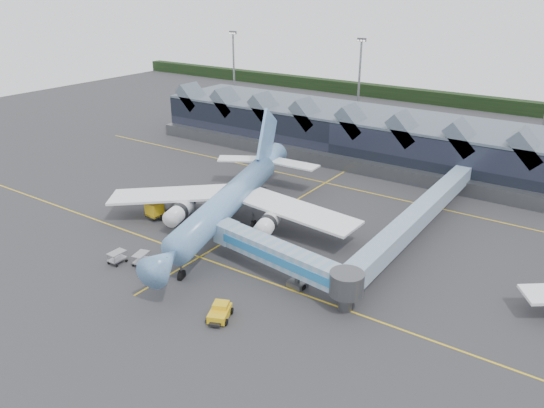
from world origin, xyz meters
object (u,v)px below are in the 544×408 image
Objects in this scene: fuel_truck at (172,202)px; pushback_tug at (220,312)px; main_airliner at (232,198)px; jet_bridge at (291,261)px.

pushback_tug is (25.83, -18.85, -1.04)m from fuel_truck.
fuel_truck reaches higher than pushback_tug.
main_airliner reaches higher than pushback_tug.
main_airliner is at bearing 102.31° from pushback_tug.
fuel_truck is 31.99m from pushback_tug.
jet_bridge is 29.71m from fuel_truck.
jet_bridge is at bearing -10.86° from fuel_truck.
main_airliner reaches higher than fuel_truck.
main_airliner is at bearing 158.10° from jet_bridge.
jet_bridge is 5.55× the size of pushback_tug.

